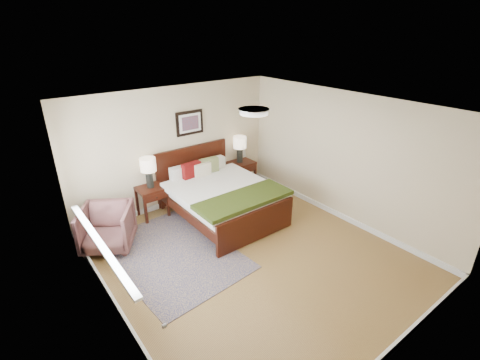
# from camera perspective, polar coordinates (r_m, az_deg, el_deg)

# --- Properties ---
(floor) EXTENTS (5.00, 5.00, 0.00)m
(floor) POSITION_cam_1_polar(r_m,az_deg,el_deg) (6.02, 1.90, -12.30)
(floor) COLOR olive
(floor) RESTS_ON ground
(back_wall) EXTENTS (4.50, 0.04, 2.50)m
(back_wall) POSITION_cam_1_polar(r_m,az_deg,el_deg) (7.32, -10.52, 5.26)
(back_wall) COLOR #C5B58F
(back_wall) RESTS_ON ground
(front_wall) EXTENTS (4.50, 0.04, 2.50)m
(front_wall) POSITION_cam_1_polar(r_m,az_deg,el_deg) (4.07, 25.81, -13.60)
(front_wall) COLOR #C5B58F
(front_wall) RESTS_ON ground
(left_wall) EXTENTS (0.04, 5.00, 2.50)m
(left_wall) POSITION_cam_1_polar(r_m,az_deg,el_deg) (4.46, -21.10, -9.12)
(left_wall) COLOR #C5B58F
(left_wall) RESTS_ON ground
(right_wall) EXTENTS (0.04, 5.00, 2.50)m
(right_wall) POSITION_cam_1_polar(r_m,az_deg,el_deg) (6.92, 16.64, 3.50)
(right_wall) COLOR #C5B58F
(right_wall) RESTS_ON ground
(ceiling) EXTENTS (4.50, 5.00, 0.02)m
(ceiling) POSITION_cam_1_polar(r_m,az_deg,el_deg) (4.96, 2.30, 11.61)
(ceiling) COLOR white
(ceiling) RESTS_ON back_wall
(window) EXTENTS (0.11, 2.72, 1.32)m
(window) POSITION_cam_1_polar(r_m,az_deg,el_deg) (5.01, -23.22, -4.01)
(window) COLOR silver
(window) RESTS_ON left_wall
(door) EXTENTS (0.06, 1.00, 2.18)m
(door) POSITION_cam_1_polar(r_m,az_deg,el_deg) (3.30, -9.73, -25.74)
(door) COLOR silver
(door) RESTS_ON ground
(ceil_fixture) EXTENTS (0.44, 0.44, 0.08)m
(ceil_fixture) POSITION_cam_1_polar(r_m,az_deg,el_deg) (4.96, 2.30, 11.21)
(ceil_fixture) COLOR white
(ceil_fixture) RESTS_ON ceiling
(bed) EXTENTS (1.83, 2.23, 1.20)m
(bed) POSITION_cam_1_polar(r_m,az_deg,el_deg) (6.87, -3.21, -1.95)
(bed) COLOR #351108
(bed) RESTS_ON ground
(wall_art) EXTENTS (0.62, 0.05, 0.50)m
(wall_art) POSITION_cam_1_polar(r_m,az_deg,el_deg) (7.32, -8.24, 9.26)
(wall_art) COLOR black
(wall_art) RESTS_ON back_wall
(nightstand_left) EXTENTS (0.53, 0.48, 0.64)m
(nightstand_left) POSITION_cam_1_polar(r_m,az_deg,el_deg) (7.11, -14.29, -2.14)
(nightstand_left) COLOR #351108
(nightstand_left) RESTS_ON ground
(nightstand_right) EXTENTS (0.65, 0.48, 0.64)m
(nightstand_right) POSITION_cam_1_polar(r_m,az_deg,el_deg) (8.18, 0.02, 1.33)
(nightstand_right) COLOR #351108
(nightstand_right) RESTS_ON ground
(lamp_left) EXTENTS (0.30, 0.30, 0.61)m
(lamp_left) POSITION_cam_1_polar(r_m,az_deg,el_deg) (6.91, -14.82, 1.95)
(lamp_left) COLOR black
(lamp_left) RESTS_ON nightstand_left
(lamp_right) EXTENTS (0.30, 0.30, 0.61)m
(lamp_right) POSITION_cam_1_polar(r_m,az_deg,el_deg) (7.95, -0.04, 5.75)
(lamp_right) COLOR black
(lamp_right) RESTS_ON nightstand_right
(armchair) EXTENTS (1.14, 1.15, 0.77)m
(armchair) POSITION_cam_1_polar(r_m,az_deg,el_deg) (6.44, -20.97, -7.32)
(armchair) COLOR brown
(armchair) RESTS_ON ground
(rug_persian) EXTENTS (1.97, 2.65, 0.01)m
(rug_persian) POSITION_cam_1_polar(r_m,az_deg,el_deg) (6.15, -11.09, -11.87)
(rug_persian) COLOR #0D1442
(rug_persian) RESTS_ON ground
(rug_navy) EXTENTS (0.88, 1.27, 0.01)m
(rug_navy) POSITION_cam_1_polar(r_m,az_deg,el_deg) (7.68, 3.26, -3.57)
(rug_navy) COLOR black
(rug_navy) RESTS_ON ground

